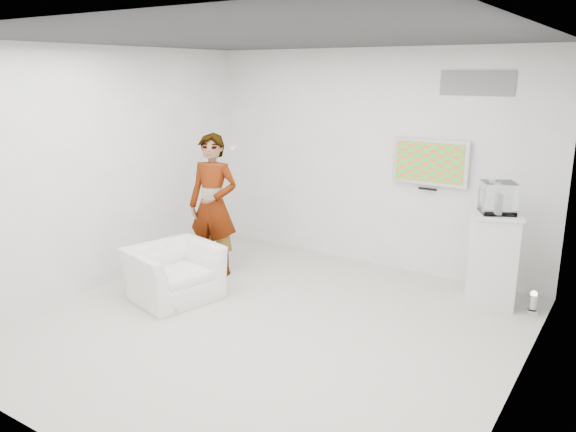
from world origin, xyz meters
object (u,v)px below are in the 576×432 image
(floor_uplight, at_px, (533,303))
(armchair, at_px, (174,273))
(pedestal, at_px, (492,260))
(tv, at_px, (430,162))
(person, at_px, (213,205))

(floor_uplight, bearing_deg, armchair, -153.08)
(armchair, height_order, floor_uplight, armchair)
(pedestal, bearing_deg, tv, 150.68)
(tv, distance_m, person, 2.91)
(tv, distance_m, floor_uplight, 2.13)
(tv, height_order, floor_uplight, tv)
(person, xyz_separation_m, floor_uplight, (3.90, 0.96, -0.83))
(floor_uplight, bearing_deg, pedestal, -178.13)
(tv, relative_size, floor_uplight, 3.83)
(tv, distance_m, pedestal, 1.51)
(tv, bearing_deg, floor_uplight, -20.11)
(tv, relative_size, armchair, 0.99)
(pedestal, bearing_deg, floor_uplight, 1.87)
(armchair, relative_size, pedestal, 0.89)
(person, height_order, armchair, person)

